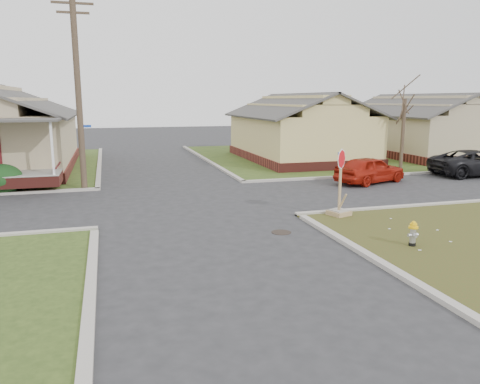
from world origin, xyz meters
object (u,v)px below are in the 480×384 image
object	(u,v)px
utility_pole	(78,90)
dark_pickup	(476,163)
fire_hydrant	(413,232)
stop_sign	(339,201)
red_sedan	(370,170)

from	to	relation	value
utility_pole	dark_pickup	xyz separation A→B (m)	(21.09, -1.59, -3.94)
utility_pole	fire_hydrant	xyz separation A→B (m)	(9.51, -11.89, -4.21)
utility_pole	stop_sign	bearing A→B (deg)	-41.06
stop_sign	dark_pickup	bearing A→B (deg)	9.40
stop_sign	dark_pickup	xyz separation A→B (m)	(11.90, 6.42, 0.14)
fire_hydrant	dark_pickup	bearing A→B (deg)	42.68
fire_hydrant	red_sedan	size ratio (longest dim) A/B	0.18
utility_pole	red_sedan	xyz separation A→B (m)	(14.04, -2.07, -3.97)
red_sedan	dark_pickup	distance (m)	7.07
fire_hydrant	red_sedan	world-z (taller)	red_sedan
dark_pickup	red_sedan	bearing A→B (deg)	96.38
fire_hydrant	stop_sign	distance (m)	3.90
fire_hydrant	red_sedan	distance (m)	10.81
utility_pole	red_sedan	size ratio (longest dim) A/B	2.22
utility_pole	red_sedan	world-z (taller)	utility_pole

